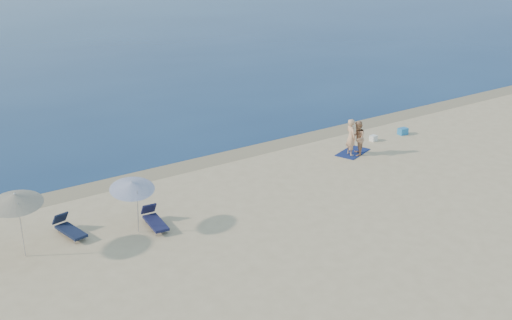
# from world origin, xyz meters

# --- Properties ---
(wet_sand_strip) EXTENTS (240.00, 1.60, 0.00)m
(wet_sand_strip) POSITION_xyz_m (0.00, 19.40, 0.00)
(wet_sand_strip) COLOR #847254
(wet_sand_strip) RESTS_ON ground
(person_left) EXTENTS (0.58, 0.76, 1.86)m
(person_left) POSITION_xyz_m (3.97, 16.09, 0.93)
(person_left) COLOR tan
(person_left) RESTS_ON ground
(person_right) EXTENTS (1.05, 1.07, 1.74)m
(person_right) POSITION_xyz_m (4.23, 15.89, 0.87)
(person_right) COLOR tan
(person_right) RESTS_ON ground
(beach_towel) EXTENTS (2.12, 1.63, 0.03)m
(beach_towel) POSITION_xyz_m (4.30, 16.25, 0.02)
(beach_towel) COLOR #0F194B
(beach_towel) RESTS_ON ground
(white_bag) EXTENTS (0.38, 0.33, 0.30)m
(white_bag) POSITION_xyz_m (6.40, 16.97, 0.15)
(white_bag) COLOR silver
(white_bag) RESTS_ON ground
(blue_cooler) EXTENTS (0.52, 0.39, 0.36)m
(blue_cooler) POSITION_xyz_m (8.47, 16.84, 0.18)
(blue_cooler) COLOR #2173B5
(blue_cooler) RESTS_ON ground
(umbrella_near) EXTENTS (2.00, 2.02, 2.20)m
(umbrella_near) POSITION_xyz_m (-8.25, 14.58, 1.86)
(umbrella_near) COLOR silver
(umbrella_near) RESTS_ON ground
(umbrella_far) EXTENTS (2.27, 2.29, 2.49)m
(umbrella_far) POSITION_xyz_m (-12.28, 15.10, 2.16)
(umbrella_far) COLOR silver
(umbrella_far) RESTS_ON ground
(lounger_left) EXTENTS (0.85, 1.74, 0.74)m
(lounger_left) POSITION_xyz_m (-10.43, 15.62, 0.27)
(lounger_left) COLOR black
(lounger_left) RESTS_ON ground
(lounger_right) EXTENTS (0.73, 1.74, 0.75)m
(lounger_right) POSITION_xyz_m (-7.50, 14.46, 0.27)
(lounger_right) COLOR #15183B
(lounger_right) RESTS_ON ground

